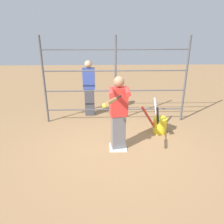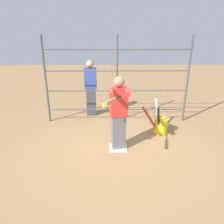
{
  "view_description": "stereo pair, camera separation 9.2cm",
  "coord_description": "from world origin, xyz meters",
  "px_view_note": "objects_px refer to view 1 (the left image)",
  "views": [
    {
      "loc": [
        0.28,
        4.5,
        2.68
      ],
      "look_at": [
        0.15,
        0.19,
        0.99
      ],
      "focal_mm": 35.0,
      "sensor_mm": 36.0,
      "label": 1
    },
    {
      "loc": [
        0.19,
        4.5,
        2.68
      ],
      "look_at": [
        0.15,
        0.19,
        0.99
      ],
      "focal_mm": 35.0,
      "sensor_mm": 36.0,
      "label": 2
    }
  ],
  "objects_px": {
    "baseball_bat_swinging": "(113,101)",
    "bat_bucket": "(159,124)",
    "softball_in_flight": "(105,106)",
    "bystander_behind_fence": "(89,88)",
    "batter": "(119,112)"
  },
  "relations": [
    {
      "from": "softball_in_flight",
      "to": "bat_bucket",
      "type": "distance_m",
      "value": 2.17
    },
    {
      "from": "baseball_bat_swinging",
      "to": "softball_in_flight",
      "type": "distance_m",
      "value": 0.52
    },
    {
      "from": "softball_in_flight",
      "to": "bystander_behind_fence",
      "type": "height_order",
      "value": "bystander_behind_fence"
    },
    {
      "from": "bat_bucket",
      "to": "batter",
      "type": "bearing_deg",
      "value": 34.99
    },
    {
      "from": "baseball_bat_swinging",
      "to": "bat_bucket",
      "type": "bearing_deg",
      "value": -127.5
    },
    {
      "from": "bat_bucket",
      "to": "softball_in_flight",
      "type": "bearing_deg",
      "value": 41.11
    },
    {
      "from": "softball_in_flight",
      "to": "bystander_behind_fence",
      "type": "distance_m",
      "value": 2.65
    },
    {
      "from": "baseball_bat_swinging",
      "to": "softball_in_flight",
      "type": "bearing_deg",
      "value": -72.19
    },
    {
      "from": "bystander_behind_fence",
      "to": "batter",
      "type": "bearing_deg",
      "value": 110.54
    },
    {
      "from": "batter",
      "to": "bystander_behind_fence",
      "type": "xyz_separation_m",
      "value": [
        0.79,
        -2.12,
        -0.02
      ]
    },
    {
      "from": "baseball_bat_swinging",
      "to": "bystander_behind_fence",
      "type": "height_order",
      "value": "bystander_behind_fence"
    },
    {
      "from": "batter",
      "to": "bat_bucket",
      "type": "distance_m",
      "value": 1.56
    },
    {
      "from": "softball_in_flight",
      "to": "bystander_behind_fence",
      "type": "bearing_deg",
      "value": -79.23
    },
    {
      "from": "baseball_bat_swinging",
      "to": "bat_bucket",
      "type": "height_order",
      "value": "baseball_bat_swinging"
    },
    {
      "from": "bystander_behind_fence",
      "to": "softball_in_flight",
      "type": "bearing_deg",
      "value": 100.77
    }
  ]
}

